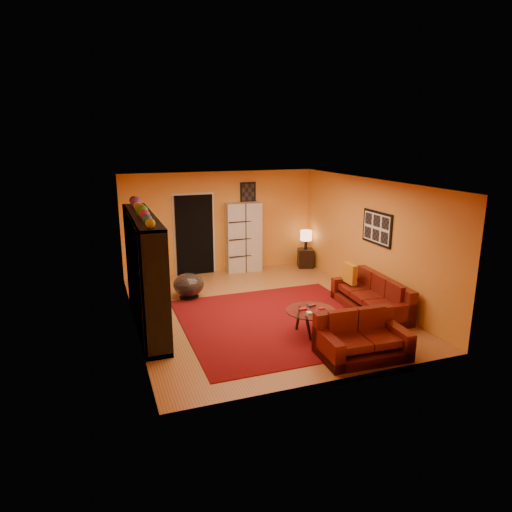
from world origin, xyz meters
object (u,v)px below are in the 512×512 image
object	(u,v)px
sofa	(374,298)
side_table	(305,258)
table_lamp	(306,236)
tv	(148,274)
bowl_chair	(189,285)
storage_cabinet	(244,237)
coffee_table	(311,313)
entertainment_unit	(145,271)
loveseat	(360,338)

from	to	relation	value
sofa	side_table	bearing A→B (deg)	91.40
sofa	table_lamp	world-z (taller)	table_lamp
tv	bowl_chair	size ratio (longest dim) A/B	1.47
table_lamp	storage_cabinet	bearing A→B (deg)	171.94
coffee_table	table_lamp	world-z (taller)	table_lamp
entertainment_unit	storage_cabinet	world-z (taller)	entertainment_unit
entertainment_unit	loveseat	bearing A→B (deg)	-38.02
side_table	table_lamp	size ratio (longest dim) A/B	0.98
tv	storage_cabinet	distance (m)	3.96
coffee_table	bowl_chair	distance (m)	3.11
storage_cabinet	bowl_chair	size ratio (longest dim) A/B	2.69
sofa	bowl_chair	xyz separation A→B (m)	(-3.37, 2.05, 0.01)
loveseat	bowl_chair	size ratio (longest dim) A/B	2.14
loveseat	storage_cabinet	xyz separation A→B (m)	(-0.26, 5.22, 0.62)
entertainment_unit	side_table	xyz separation A→B (m)	(4.53, 2.56, -0.80)
entertainment_unit	tv	bearing A→B (deg)	-8.15
coffee_table	side_table	bearing A→B (deg)	65.36
table_lamp	bowl_chair	bearing A→B (deg)	-158.80
sofa	storage_cabinet	distance (m)	4.02
sofa	table_lamp	bearing A→B (deg)	91.40
bowl_chair	loveseat	bearing A→B (deg)	-60.39
entertainment_unit	bowl_chair	size ratio (longest dim) A/B	4.46
tv	storage_cabinet	xyz separation A→B (m)	(2.79, 2.81, -0.10)
entertainment_unit	side_table	bearing A→B (deg)	29.50
loveseat	side_table	size ratio (longest dim) A/B	2.88
storage_cabinet	side_table	size ratio (longest dim) A/B	3.62
entertainment_unit	bowl_chair	bearing A→B (deg)	49.40
side_table	tv	bearing A→B (deg)	-150.15
entertainment_unit	sofa	world-z (taller)	entertainment_unit
tv	side_table	distance (m)	5.21
sofa	coffee_table	world-z (taller)	sofa
entertainment_unit	sofa	distance (m)	4.55
loveseat	storage_cabinet	bearing A→B (deg)	5.55
sofa	loveseat	xyz separation A→B (m)	(-1.31, -1.57, -0.00)
sofa	side_table	world-z (taller)	sofa
storage_cabinet	side_table	xyz separation A→B (m)	(1.69, -0.24, -0.65)
storage_cabinet	sofa	bearing A→B (deg)	-62.82
entertainment_unit	storage_cabinet	bearing A→B (deg)	44.64
entertainment_unit	storage_cabinet	xyz separation A→B (m)	(2.84, 2.80, -0.15)
table_lamp	loveseat	bearing A→B (deg)	-106.01
tv	table_lamp	xyz separation A→B (m)	(4.47, 2.57, -0.14)
coffee_table	bowl_chair	xyz separation A→B (m)	(-1.66, 2.63, -0.11)
tv	coffee_table	xyz separation A→B (m)	(2.65, -1.41, -0.60)
entertainment_unit	storage_cabinet	size ratio (longest dim) A/B	1.66
entertainment_unit	loveseat	distance (m)	4.00
sofa	side_table	distance (m)	3.41
tv	storage_cabinet	bearing A→B (deg)	-44.78
tv	table_lamp	distance (m)	5.16
table_lamp	entertainment_unit	bearing A→B (deg)	-150.50
sofa	bowl_chair	world-z (taller)	sofa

